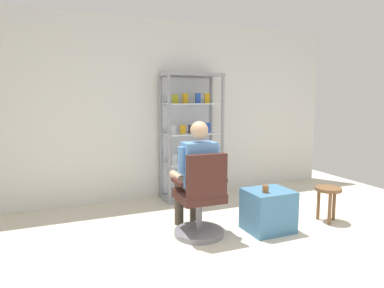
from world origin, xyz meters
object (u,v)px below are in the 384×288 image
display_cabinet_main (190,135)px  storage_crate (268,210)px  seated_shopkeeper (195,171)px  tea_glass (265,189)px  wooden_stool (328,194)px  office_chair (201,203)px

display_cabinet_main → storage_crate: display_cabinet_main is taller
seated_shopkeeper → tea_glass: (0.70, -0.36, -0.19)m
tea_glass → wooden_stool: (0.96, 0.03, -0.18)m
office_chair → wooden_stool: size_ratio=2.20×
display_cabinet_main → wooden_stool: size_ratio=4.36×
display_cabinet_main → seated_shopkeeper: (-0.48, -1.34, -0.25)m
seated_shopkeeper → storage_crate: bearing=-20.1°
wooden_stool → seated_shopkeeper: bearing=168.9°
seated_shopkeeper → tea_glass: seated_shopkeeper is taller
office_chair → storage_crate: size_ratio=1.86×
seated_shopkeeper → storage_crate: size_ratio=2.50×
office_chair → wooden_stool: (1.66, -0.16, -0.05)m
display_cabinet_main → seated_shopkeeper: size_ratio=1.47×
office_chair → wooden_stool: 1.67m
display_cabinet_main → wooden_stool: display_cabinet_main is taller
tea_glass → wooden_stool: bearing=2.1°
storage_crate → wooden_stool: (0.86, -0.03, 0.10)m
display_cabinet_main → seated_shopkeeper: 1.44m
storage_crate → tea_glass: 0.30m
display_cabinet_main → office_chair: (-0.48, -1.50, -0.57)m
wooden_stool → office_chair: bearing=174.5°
display_cabinet_main → seated_shopkeeper: display_cabinet_main is taller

